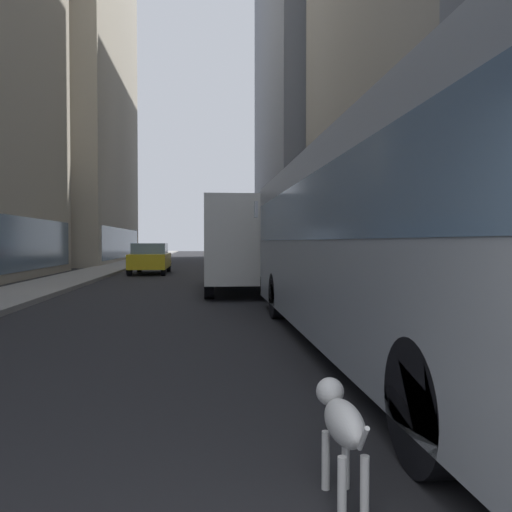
% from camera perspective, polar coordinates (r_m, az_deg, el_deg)
% --- Properties ---
extents(ground_plane, '(120.00, 120.00, 0.00)m').
position_cam_1_polar(ground_plane, '(35.88, -5.80, -1.15)').
color(ground_plane, '#232326').
extents(sidewalk_left, '(2.40, 110.00, 0.15)m').
position_cam_1_polar(sidewalk_left, '(36.33, -14.82, -1.04)').
color(sidewalk_left, gray).
rests_on(sidewalk_left, ground).
extents(sidewalk_right, '(2.40, 110.00, 0.15)m').
position_cam_1_polar(sidewalk_right, '(36.31, 3.24, -0.99)').
color(sidewalk_right, '#ADA89E').
rests_on(sidewalk_right, ground).
extents(building_left_far, '(10.43, 19.99, 32.45)m').
position_cam_1_polar(building_left_far, '(47.82, -21.11, 19.14)').
color(building_left_far, '#B2A893').
rests_on(building_left_far, ground).
extents(building_right_far, '(11.48, 23.23, 33.17)m').
position_cam_1_polar(building_right_far, '(54.66, 7.36, 17.35)').
color(building_right_far, slate).
rests_on(building_right_far, ground).
extents(transit_bus, '(2.78, 11.53, 3.05)m').
position_cam_1_polar(transit_bus, '(8.21, 13.80, 2.13)').
color(transit_bus, '#999EA3').
rests_on(transit_bus, ground).
extents(car_yellow_taxi, '(1.87, 4.78, 1.62)m').
position_cam_1_polar(car_yellow_taxi, '(28.04, -11.56, -0.24)').
color(car_yellow_taxi, yellow).
rests_on(car_yellow_taxi, ground).
extents(car_blue_hatchback, '(1.80, 4.08, 1.62)m').
position_cam_1_polar(car_blue_hatchback, '(32.78, -0.91, 0.04)').
color(car_blue_hatchback, '#4C6BB7').
rests_on(car_blue_hatchback, ground).
extents(car_red_coupe, '(1.74, 4.33, 1.62)m').
position_cam_1_polar(car_red_coupe, '(46.49, -2.33, 0.49)').
color(car_red_coupe, red).
rests_on(car_red_coupe, ground).
extents(box_truck, '(2.30, 7.50, 3.05)m').
position_cam_1_polar(box_truck, '(17.99, -2.07, 1.49)').
color(box_truck, silver).
rests_on(box_truck, ground).
extents(dalmatian_dog, '(0.22, 0.96, 0.72)m').
position_cam_1_polar(dalmatian_dog, '(3.60, 9.40, -17.57)').
color(dalmatian_dog, white).
rests_on(dalmatian_dog, ground).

